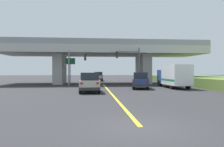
% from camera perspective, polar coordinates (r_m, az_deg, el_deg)
% --- Properties ---
extents(ground, '(160.00, 160.00, 0.00)m').
position_cam_1_polar(ground, '(37.39, -2.62, -2.69)').
color(ground, '#2B2B2D').
extents(overpass_bridge, '(34.26, 10.21, 7.20)m').
position_cam_1_polar(overpass_bridge, '(37.44, -2.62, 5.19)').
color(overpass_bridge, '#B7B5AD').
rests_on(overpass_bridge, ground).
extents(lane_divider_stripe, '(0.20, 26.37, 0.01)m').
position_cam_1_polar(lane_divider_stripe, '(21.36, -0.43, -5.17)').
color(lane_divider_stripe, yellow).
rests_on(lane_divider_stripe, ground).
extents(suv_lead, '(2.03, 4.27, 2.02)m').
position_cam_1_polar(suv_lead, '(21.77, -6.01, -2.40)').
color(suv_lead, '#B7B29E').
rests_on(suv_lead, ground).
extents(suv_crossing, '(2.84, 4.78, 2.02)m').
position_cam_1_polar(suv_crossing, '(26.37, 7.74, -1.88)').
color(suv_crossing, navy).
rests_on(suv_crossing, ground).
extents(box_truck, '(2.33, 6.64, 2.95)m').
position_cam_1_polar(box_truck, '(28.36, 16.38, -0.61)').
color(box_truck, navy).
rests_on(box_truck, ground).
extents(sedan_oncoming, '(1.93, 4.47, 2.02)m').
position_cam_1_polar(sedan_oncoming, '(46.66, -3.72, -0.79)').
color(sedan_oncoming, silver).
rests_on(sedan_oncoming, ground).
extents(traffic_signal_nearside, '(3.65, 0.36, 5.75)m').
position_cam_1_polar(traffic_signal_nearside, '(32.03, 5.21, 3.38)').
color(traffic_signal_nearside, '#56595E').
rests_on(traffic_signal_nearside, ground).
extents(traffic_signal_farside, '(2.68, 0.36, 5.27)m').
position_cam_1_polar(traffic_signal_farside, '(31.99, -10.00, 2.80)').
color(traffic_signal_farside, slate).
rests_on(traffic_signal_farside, ground).
extents(highway_sign, '(1.68, 0.17, 4.50)m').
position_cam_1_polar(highway_sign, '(35.59, -11.26, 2.48)').
color(highway_sign, slate).
rests_on(highway_sign, ground).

